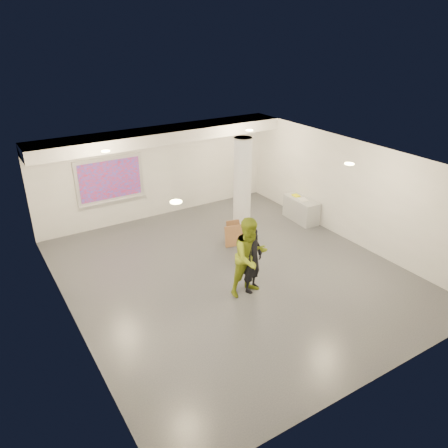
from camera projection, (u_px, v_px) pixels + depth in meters
floor at (232, 273)px, 11.33m from camera, size 8.00×9.00×0.01m
ceiling at (233, 162)px, 10.07m from camera, size 8.00×9.00×0.01m
wall_back at (158, 172)px, 14.17m from camera, size 8.00×0.01×3.00m
wall_front at (380, 316)px, 7.23m from camera, size 8.00×0.01×3.00m
wall_left at (66, 264)px, 8.79m from camera, size 0.01×9.00×3.00m
wall_right at (349, 190)px, 12.62m from camera, size 0.01×9.00×3.00m
soffit_band at (162, 135)px, 13.19m from camera, size 8.00×1.10×0.36m
downlight_nw at (106, 151)px, 10.95m from camera, size 0.22×0.22×0.02m
downlight_ne at (249, 130)px, 13.06m from camera, size 0.22×0.22×0.02m
downlight_sw at (176, 202)px, 7.87m from camera, size 0.22×0.22×0.02m
downlight_se at (349, 164)px, 9.98m from camera, size 0.22×0.22×0.02m
column at (242, 188)px, 12.81m from camera, size 0.52×0.52×3.00m
projection_screen at (110, 180)px, 13.36m from camera, size 2.10×0.13×1.42m
credenza at (301, 210)px, 14.21m from camera, size 0.61×1.31×0.75m
papers_stack at (303, 200)px, 13.97m from camera, size 0.32×0.37×0.02m
postit_pad at (296, 196)px, 14.29m from camera, size 0.22×0.29×0.03m
cardboard_back at (235, 229)px, 13.05m from camera, size 0.55×0.23×0.59m
cardboard_front at (234, 236)px, 12.61m from camera, size 0.59×0.28×0.62m
woman at (253, 260)px, 10.31m from camera, size 0.71×0.62×1.65m
man at (250, 257)px, 10.14m from camera, size 0.98×0.78×1.94m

